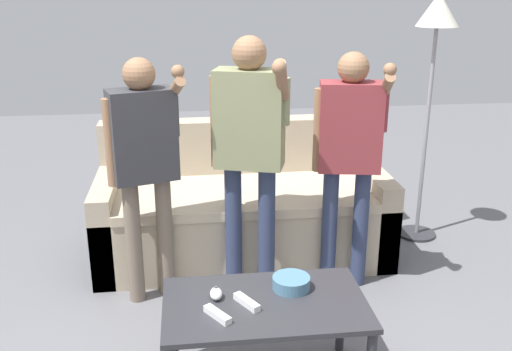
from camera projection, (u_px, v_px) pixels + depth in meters
couch at (242, 210)px, 4.03m from camera, size 1.94×0.89×0.88m
coffee_table at (265, 314)px, 2.63m from camera, size 0.92×0.55×0.46m
snack_bowl at (291, 283)px, 2.71m from camera, size 0.18×0.18×0.06m
game_remote_nunchuk at (216, 294)px, 2.63m from camera, size 0.06×0.09×0.05m
floor_lamp at (436, 36)px, 3.89m from camera, size 0.28×0.28×1.74m
player_left at (144, 153)px, 3.24m from camera, size 0.46×0.29×1.44m
player_center at (250, 139)px, 3.29m from camera, size 0.44×0.44×1.54m
player_right at (349, 145)px, 3.39m from camera, size 0.43×0.34×1.45m
game_remote_wand_near at (217, 315)px, 2.48m from camera, size 0.12×0.15×0.03m
game_remote_wand_far at (247, 302)px, 2.58m from camera, size 0.11×0.15×0.03m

